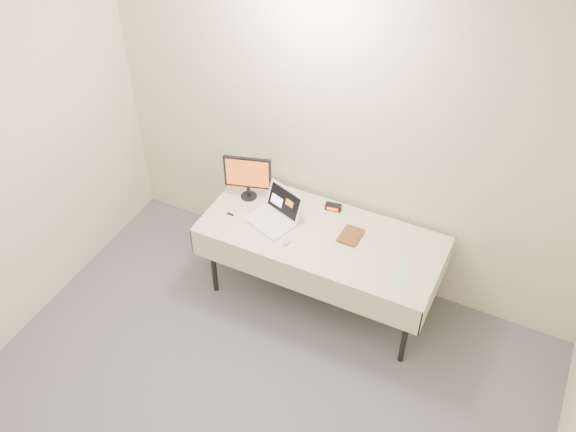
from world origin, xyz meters
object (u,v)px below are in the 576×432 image
at_px(table, 321,240).
at_px(book, 342,223).
at_px(laptop, 276,214).
at_px(monitor, 248,174).

xyz_separation_m(table, book, (0.13, 0.07, 0.17)).
bearing_deg(table, laptop, -179.48).
bearing_deg(book, table, -150.70).
bearing_deg(table, monitor, 168.62).
bearing_deg(laptop, book, 27.63).
distance_m(table, monitor, 0.78).
relative_size(table, laptop, 4.23).
bearing_deg(table, book, 27.79).
distance_m(laptop, monitor, 0.39).
height_order(laptop, monitor, monitor).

